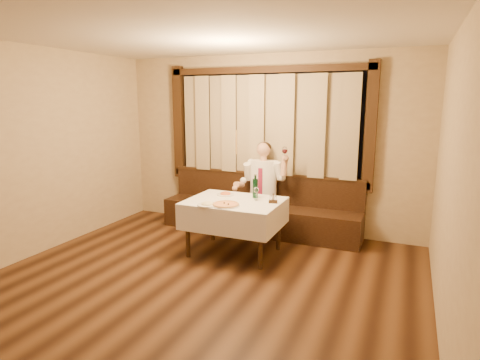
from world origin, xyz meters
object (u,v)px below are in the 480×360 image
at_px(pizza, 226,204).
at_px(banquette, 260,213).
at_px(green_bottle, 255,188).
at_px(cruet_caddy, 273,200).
at_px(pasta_red, 225,193).
at_px(seated_man, 262,182).
at_px(pasta_cream, 207,203).
at_px(dining_table, 234,208).

bearing_deg(pizza, banquette, 90.58).
bearing_deg(green_bottle, cruet_caddy, -27.37).
height_order(pasta_red, seated_man, seated_man).
xyz_separation_m(pasta_cream, green_bottle, (0.42, 0.61, 0.11)).
relative_size(pizza, pasta_red, 1.45).
height_order(pizza, cruet_caddy, cruet_caddy).
relative_size(pasta_cream, cruet_caddy, 2.14).
bearing_deg(seated_man, green_bottle, -77.50).
bearing_deg(pizza, green_bottle, 69.35).
bearing_deg(pasta_cream, seated_man, 78.42).
xyz_separation_m(banquette, seated_man, (0.06, -0.09, 0.53)).
bearing_deg(cruet_caddy, seated_man, 103.97).
bearing_deg(banquette, seated_man, -56.45).
bearing_deg(pizza, pasta_red, 115.55).
relative_size(dining_table, pasta_red, 5.14).
bearing_deg(banquette, dining_table, -90.00).
relative_size(pasta_cream, green_bottle, 0.79).
bearing_deg(pasta_cream, pasta_red, 92.90).
distance_m(banquette, pasta_cream, 1.50).
xyz_separation_m(dining_table, cruet_caddy, (0.53, 0.07, 0.15)).
relative_size(banquette, pizza, 8.91).
xyz_separation_m(pasta_cream, cruet_caddy, (0.74, 0.45, 0.01)).
distance_m(pizza, green_bottle, 0.58).
height_order(banquette, cruet_caddy, banquette).
bearing_deg(dining_table, green_bottle, 47.55).
xyz_separation_m(pasta_red, cruet_caddy, (0.77, -0.16, 0.01)).
bearing_deg(cruet_caddy, pasta_red, 153.65).
bearing_deg(seated_man, pasta_red, -113.13).
relative_size(dining_table, seated_man, 0.88).
relative_size(pizza, pasta_cream, 1.36).
height_order(green_bottle, seated_man, seated_man).
xyz_separation_m(banquette, pizza, (0.01, -1.32, 0.46)).
bearing_deg(seated_man, dining_table, -93.67).
bearing_deg(pasta_red, banquette, 73.14).
height_order(dining_table, pasta_cream, pasta_cream).
height_order(pasta_red, pasta_cream, pasta_cream).
distance_m(dining_table, pasta_cream, 0.46).
bearing_deg(seated_man, pizza, -92.16).
bearing_deg(pasta_red, green_bottle, 0.47).
xyz_separation_m(banquette, pasta_red, (-0.24, -0.79, 0.48)).
height_order(banquette, dining_table, banquette).
height_order(banquette, pizza, banquette).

